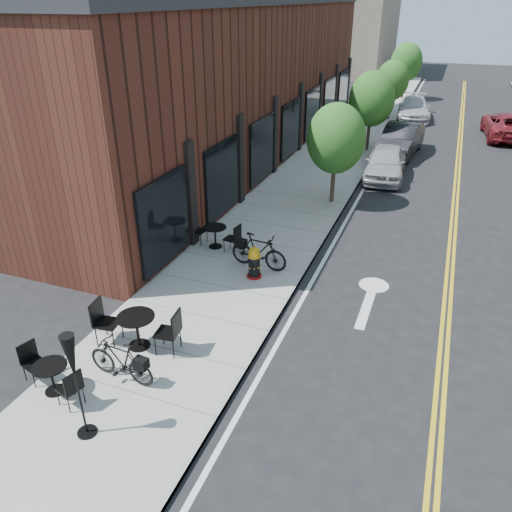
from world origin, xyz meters
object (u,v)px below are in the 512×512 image
at_px(patio_umbrella, 73,365).
at_px(parked_car_a, 386,162).
at_px(bistro_set_b, 137,327).
at_px(bistro_set_c, 215,234).
at_px(fire_hydrant, 254,263).
at_px(bicycle_right, 259,251).
at_px(parked_car_far, 508,126).
at_px(bistro_set_a, 51,375).
at_px(bicycle_left, 121,361).
at_px(parked_car_c, 414,108).
at_px(parked_car_b, 401,140).

height_order(patio_umbrella, parked_car_a, patio_umbrella).
distance_m(bistro_set_b, bistro_set_c, 5.34).
xyz_separation_m(fire_hydrant, patio_umbrella, (-0.80, -6.54, 1.14)).
bearing_deg(bistro_set_c, bicycle_right, -15.73).
height_order(parked_car_a, parked_car_far, parked_car_far).
bearing_deg(bicycle_right, bistro_set_c, 71.85).
bearing_deg(parked_car_far, patio_umbrella, 67.37).
distance_m(bistro_set_a, bistro_set_b, 2.07).
bearing_deg(fire_hydrant, bicycle_left, -77.87).
height_order(bistro_set_b, parked_car_a, parked_car_a).
relative_size(bicycle_left, bistro_set_c, 0.93).
relative_size(bistro_set_b, parked_car_c, 0.42).
height_order(fire_hydrant, bistro_set_b, bistro_set_b).
height_order(bistro_set_c, parked_car_a, parked_car_a).
height_order(bicycle_right, bistro_set_a, bicycle_right).
bearing_deg(parked_car_c, parked_car_b, -95.69).
bearing_deg(parked_car_far, fire_hydrant, 64.21).
xyz_separation_m(bistro_set_c, parked_car_c, (4.06, 22.39, 0.12)).
distance_m(fire_hydrant, parked_car_b, 14.93).
bearing_deg(bicycle_left, parked_car_a, 172.61).
height_order(bicycle_right, parked_car_a, parked_car_a).
distance_m(bistro_set_a, bistro_set_c, 7.23).
bearing_deg(bistro_set_c, bistro_set_a, -84.11).
height_order(bistro_set_b, parked_car_c, parked_car_c).
bearing_deg(bistro_set_c, bicycle_left, -74.62).
distance_m(bicycle_left, parked_car_far, 26.89).
bearing_deg(parked_car_a, bistro_set_a, -108.11).
relative_size(bistro_set_b, patio_umbrella, 0.91).
bearing_deg(fire_hydrant, parked_car_b, 104.61).
bearing_deg(parked_car_c, bistro_set_b, -103.96).
relative_size(bicycle_right, bistro_set_c, 1.03).
bearing_deg(parked_car_c, bicycle_left, -103.10).
relative_size(bicycle_right, bistro_set_a, 1.08).
distance_m(bistro_set_b, parked_car_b, 19.06).
xyz_separation_m(parked_car_b, parked_car_c, (-0.16, 9.01, -0.07)).
relative_size(patio_umbrella, parked_car_c, 0.46).
bearing_deg(parked_car_c, bistro_set_c, -107.00).
height_order(bistro_set_b, parked_car_far, parked_car_far).
bearing_deg(parked_car_far, parked_car_c, -36.44).
bearing_deg(patio_umbrella, parked_car_far, 72.46).
xyz_separation_m(patio_umbrella, parked_car_b, (3.16, 21.28, -0.95)).
distance_m(bicycle_right, parked_car_c, 23.29).
distance_m(patio_umbrella, parked_car_a, 17.51).
relative_size(bistro_set_a, bistro_set_c, 0.95).
distance_m(bistro_set_a, parked_car_c, 29.93).
height_order(parked_car_a, parked_car_c, parked_car_a).
bearing_deg(bicycle_right, parked_car_far, -15.95).
relative_size(bistro_set_a, parked_car_c, 0.34).
bearing_deg(bistro_set_b, parked_car_b, 72.15).
relative_size(bistro_set_a, parked_car_far, 0.31).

